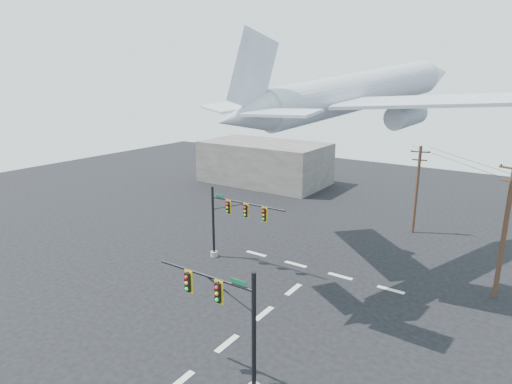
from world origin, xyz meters
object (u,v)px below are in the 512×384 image
Objects in this scene: utility_pole_a at (505,228)px; utility_pole_b at (417,188)px; signal_mast_far at (230,221)px; airliner at (357,93)px; signal_mast_near at (232,323)px.

utility_pole_a is 13.25m from utility_pole_b.
signal_mast_far is 20.26m from utility_pole_a.
utility_pole_b is at bearing 153.19° from utility_pole_a.
airliner is (-10.82, -0.93, 8.82)m from utility_pole_a.
utility_pole_a reaches higher than signal_mast_near.
signal_mast_near is at bearing -95.60° from utility_pole_a.
signal_mast_near is 0.26× the size of airliner.
utility_pole_a is at bearing 16.54° from signal_mast_far.
signal_mast_near is 28.07m from utility_pole_b.
airliner is at bearing 29.43° from signal_mast_far.
signal_mast_near is 0.74× the size of utility_pole_b.
utility_pole_a is 0.39× the size of airliner.
utility_pole_a is 13.99m from airliner.
airliner is at bearing -151.08° from utility_pole_a.
airliner is at bearing -110.09° from utility_pole_b.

